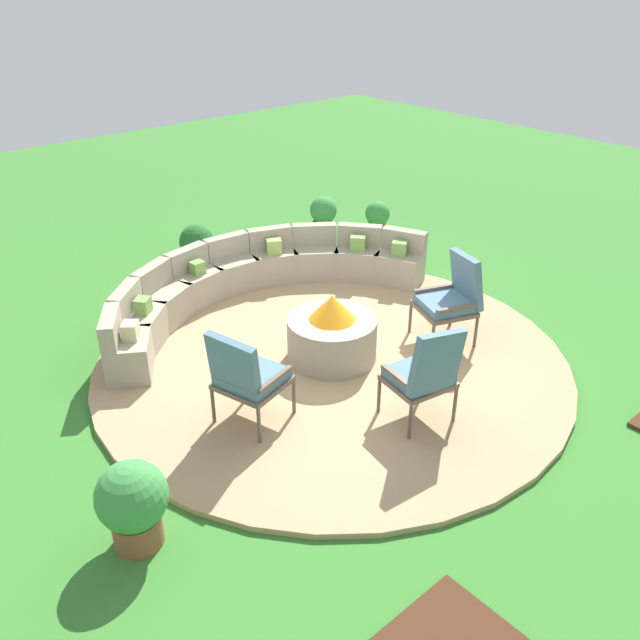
# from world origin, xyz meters

# --- Properties ---
(ground_plane) EXTENTS (24.00, 24.00, 0.00)m
(ground_plane) POSITION_xyz_m (0.00, 0.00, 0.00)
(ground_plane) COLOR #387A2D
(patio_circle) EXTENTS (5.24, 5.24, 0.06)m
(patio_circle) POSITION_xyz_m (0.00, 0.00, 0.03)
(patio_circle) COLOR tan
(patio_circle) RESTS_ON ground_plane
(fire_pit) EXTENTS (0.99, 0.99, 0.76)m
(fire_pit) POSITION_xyz_m (0.00, 0.00, 0.36)
(fire_pit) COLOR #9E937F
(fire_pit) RESTS_ON patio_circle
(curved_stone_bench) EXTENTS (4.53, 1.94, 0.71)m
(curved_stone_bench) POSITION_xyz_m (0.15, 1.69, 0.35)
(curved_stone_bench) COLOR #9E937F
(curved_stone_bench) RESTS_ON patio_circle
(lounge_chair_front_left) EXTENTS (0.74, 0.72, 1.02)m
(lounge_chair_front_left) POSITION_xyz_m (-1.39, -0.35, 0.60)
(lounge_chair_front_left) COLOR brown
(lounge_chair_front_left) RESTS_ON patio_circle
(lounge_chair_front_right) EXTENTS (0.67, 0.63, 1.06)m
(lounge_chair_front_right) POSITION_xyz_m (-0.13, -1.43, 0.61)
(lounge_chair_front_right) COLOR brown
(lounge_chair_front_right) RESTS_ON patio_circle
(lounge_chair_back_left) EXTENTS (0.79, 0.78, 1.05)m
(lounge_chair_back_left) POSITION_xyz_m (1.32, -0.58, 0.60)
(lounge_chair_back_left) COLOR brown
(lounge_chair_back_left) RESTS_ON patio_circle
(potted_plant_0) EXTENTS (0.40, 0.40, 0.60)m
(potted_plant_0) POSITION_xyz_m (3.12, 2.35, 0.34)
(potted_plant_0) COLOR #A89E8E
(potted_plant_0) RESTS_ON ground_plane
(potted_plant_1) EXTENTS (0.44, 0.44, 0.65)m
(potted_plant_1) POSITION_xyz_m (2.51, 2.98, 0.35)
(potted_plant_1) COLOR brown
(potted_plant_1) RESTS_ON ground_plane
(potted_plant_2) EXTENTS (0.55, 0.55, 0.75)m
(potted_plant_2) POSITION_xyz_m (-2.89, -0.97, 0.41)
(potted_plant_2) COLOR brown
(potted_plant_2) RESTS_ON ground_plane
(potted_plant_3) EXTENTS (0.50, 0.50, 0.68)m
(potted_plant_3) POSITION_xyz_m (0.24, 3.15, 0.38)
(potted_plant_3) COLOR brown
(potted_plant_3) RESTS_ON ground_plane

